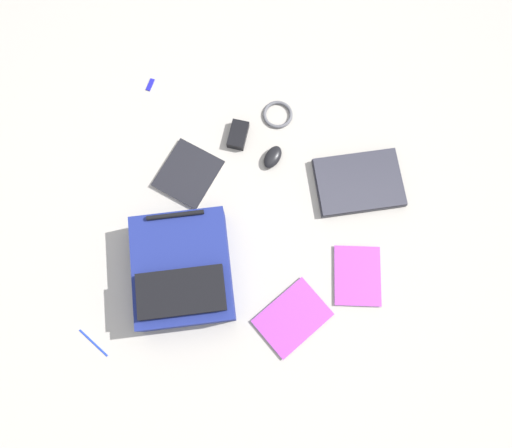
% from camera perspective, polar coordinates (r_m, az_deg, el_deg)
% --- Properties ---
extents(ground_plane, '(3.69, 3.69, 0.00)m').
position_cam_1_polar(ground_plane, '(1.76, -0.33, -0.31)').
color(ground_plane, gray).
extents(backpack, '(0.43, 0.48, 0.18)m').
position_cam_1_polar(backpack, '(1.67, -9.00, -5.76)').
color(backpack, navy).
rests_on(backpack, ground_plane).
extents(laptop, '(0.38, 0.32, 0.03)m').
position_cam_1_polar(laptop, '(1.83, 12.53, 5.02)').
color(laptop, '#24242C').
rests_on(laptop, ground_plane).
extents(book_manual, '(0.20, 0.24, 0.01)m').
position_cam_1_polar(book_manual, '(1.76, 12.35, -6.23)').
color(book_manual, silver).
rests_on(book_manual, ground_plane).
extents(book_red, '(0.29, 0.30, 0.01)m').
position_cam_1_polar(book_red, '(1.71, 4.51, -11.40)').
color(book_red, silver).
rests_on(book_red, ground_plane).
extents(book_blue, '(0.27, 0.28, 0.02)m').
position_cam_1_polar(book_blue, '(1.83, -8.31, 6.12)').
color(book_blue, silver).
rests_on(book_blue, ground_plane).
extents(computer_mouse, '(0.09, 0.11, 0.04)m').
position_cam_1_polar(computer_mouse, '(1.82, 2.06, 8.23)').
color(computer_mouse, black).
rests_on(computer_mouse, ground_plane).
extents(cable_coil, '(0.12, 0.12, 0.01)m').
position_cam_1_polar(cable_coil, '(1.91, 2.68, 13.29)').
color(cable_coil, '#4C4C51').
rests_on(cable_coil, ground_plane).
extents(power_brick, '(0.07, 0.11, 0.04)m').
position_cam_1_polar(power_brick, '(1.86, -2.21, 10.91)').
color(power_brick, black).
rests_on(power_brick, ground_plane).
extents(pen_black, '(0.12, 0.08, 0.01)m').
position_cam_1_polar(pen_black, '(1.80, -19.38, -13.64)').
color(pen_black, '#1933B2').
rests_on(pen_black, ground_plane).
extents(usb_stick, '(0.03, 0.06, 0.01)m').
position_cam_1_polar(usb_stick, '(2.02, -12.88, 16.38)').
color(usb_stick, '#191999').
rests_on(usb_stick, ground_plane).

